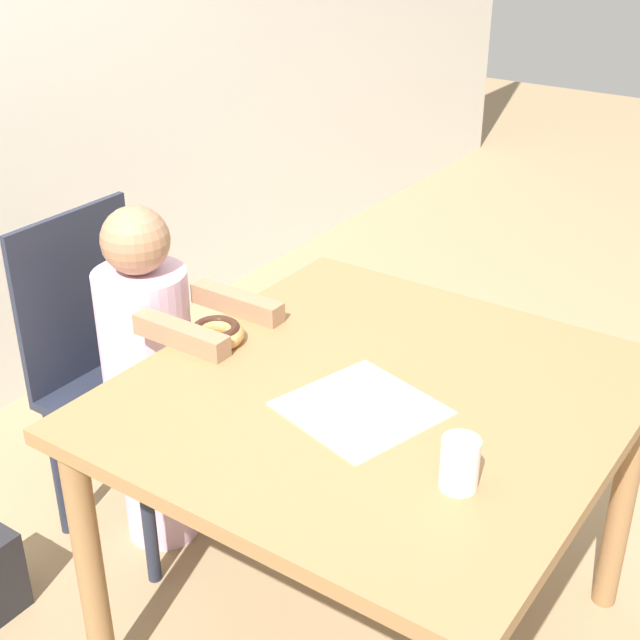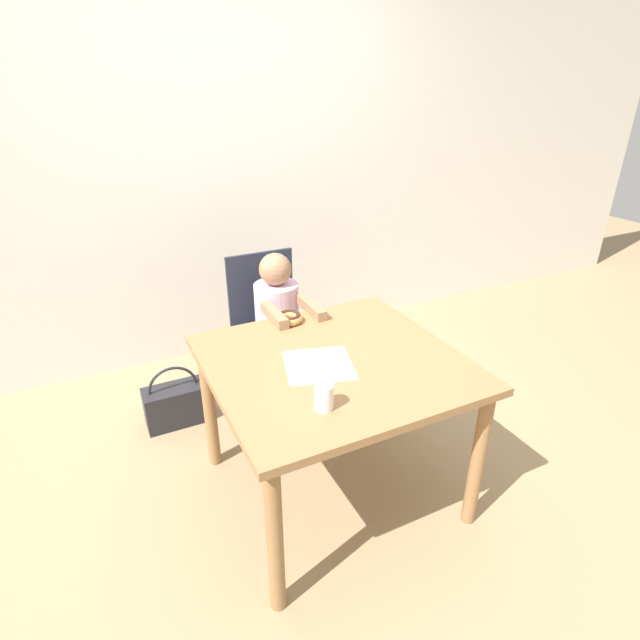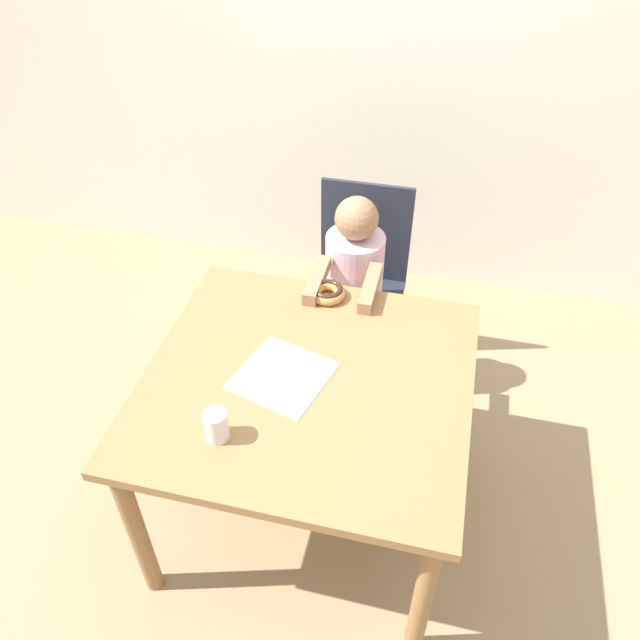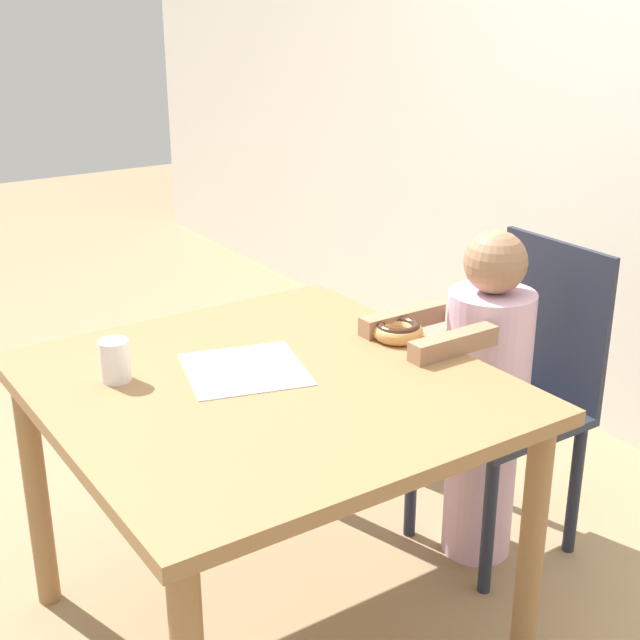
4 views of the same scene
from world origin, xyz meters
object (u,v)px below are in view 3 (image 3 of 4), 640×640
at_px(chair, 358,288).
at_px(child_figure, 353,300).
at_px(donut, 328,292).
at_px(handbag, 243,320).
at_px(cup, 216,425).

height_order(chair, child_figure, child_figure).
bearing_deg(child_figure, donut, -99.45).
xyz_separation_m(handbag, cup, (0.37, -1.14, 0.64)).
bearing_deg(donut, child_figure, 80.55).
xyz_separation_m(chair, donut, (-0.05, -0.40, 0.28)).
xyz_separation_m(chair, cup, (-0.21, -1.10, 0.30)).
relative_size(chair, child_figure, 0.93).
bearing_deg(handbag, donut, -39.87).
distance_m(child_figure, donut, 0.38).
height_order(child_figure, handbag, child_figure).
bearing_deg(donut, cup, -103.13).
relative_size(child_figure, handbag, 2.67).
height_order(chair, cup, chair).
xyz_separation_m(child_figure, handbag, (-0.58, 0.16, -0.37)).
distance_m(child_figure, handbag, 0.70).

